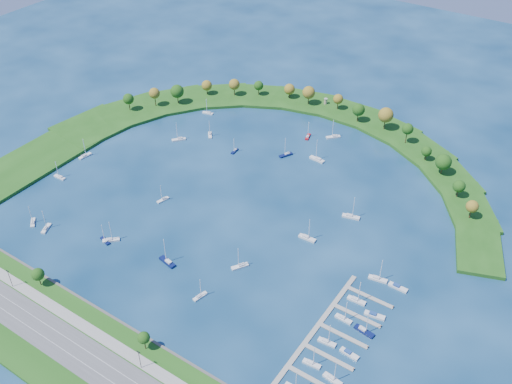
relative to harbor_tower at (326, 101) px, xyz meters
The scene contains 36 objects.
ground 119.68m from the harbor_tower, 83.77° to the right, with size 700.00×700.00×0.00m, color #072643.
south_shoreline 242.16m from the harbor_tower, 86.92° to the right, with size 420.00×43.10×11.60m.
breakwater 77.77m from the harbor_tower, 115.41° to the right, with size 286.74×247.64×2.00m.
breakwater_trees 31.40m from the harbor_tower, 86.12° to the right, with size 237.18×87.71×15.42m.
harbor_tower is the anchor object (origin of this frame).
dock_system 205.04m from the harbor_tower, 61.35° to the right, with size 24.28×82.00×1.60m.
moored_boat_0 140.91m from the harbor_tower, 65.31° to the right, with size 9.33×2.89×13.59m.
moored_boat_1 107.53m from the harbor_tower, 121.69° to the right, with size 7.61×8.47×13.11m.
moored_boat_2 69.31m from the harbor_tower, 81.89° to the right, with size 6.14×8.93×12.88m.
moored_boat_3 205.52m from the harbor_tower, 106.36° to the right, with size 5.27×8.17×11.69m.
moored_boat_4 169.18m from the harbor_tower, 75.56° to the right, with size 6.61×8.54×12.61m.
moored_boat_5 209.12m from the harbor_tower, 108.83° to the right, with size 6.96×6.67×11.08m.
moored_boat_6 186.40m from the harbor_tower, 97.18° to the right, with size 7.69×7.73×12.52m.
moored_boat_7 68.40m from the harbor_tower, 65.69° to the right, with size 10.04×3.76×14.42m.
moored_boat_8 166.11m from the harbor_tower, 123.65° to the right, with size 3.48×8.65×12.35m.
moored_boat_9 43.94m from the harbor_tower, 76.30° to the right, with size 4.09×7.78×11.02m.
moored_boat_10 84.67m from the harbor_tower, 103.03° to the right, with size 2.37×6.83×9.86m.
moored_boat_11 82.22m from the harbor_tower, 138.93° to the right, with size 7.87×3.60×11.17m.
moored_boat_12 122.04m from the harbor_tower, 55.16° to the right, with size 9.73×4.85×13.78m.
moored_boat_13 87.58m from the harbor_tower, 119.61° to the right, with size 6.54×7.29×11.29m.
moored_boat_14 188.54m from the harbor_tower, 97.76° to the right, with size 7.53×3.90×10.65m.
moored_boat_15 41.59m from the harbor_tower, 54.34° to the right, with size 8.11×8.44×13.45m.
moored_boat_16 146.69m from the harbor_tower, 99.17° to the right, with size 3.71×7.49×10.61m.
moored_boat_17 193.63m from the harbor_tower, 78.64° to the right, with size 3.68×7.62×10.79m.
moored_boat_18 184.28m from the harbor_tower, 118.39° to the right, with size 7.86×2.43×11.47m.
moored_boat_19 181.41m from the harbor_tower, 86.49° to the right, with size 10.31×4.74×14.64m.
docked_boat_2 217.10m from the harbor_tower, 63.01° to the right, with size 7.90×2.82×11.38m.
docked_boat_3 223.65m from the harbor_tower, 60.83° to the right, with size 8.60×3.43×12.30m.
docked_boat_4 205.62m from the harbor_tower, 61.37° to the right, with size 8.17×2.89×11.77m.
docked_boat_5 210.83m from the harbor_tower, 58.88° to the right, with size 8.62×3.18×1.72m.
docked_boat_6 192.36m from the harbor_tower, 59.19° to the right, with size 8.04×2.61×11.68m.
docked_boat_7 198.92m from the harbor_tower, 56.77° to the right, with size 9.51×3.82×13.60m.
docked_boat_8 181.41m from the harbor_tower, 57.11° to the right, with size 8.77×2.85×12.72m.
docked_boat_9 190.19m from the harbor_tower, 55.05° to the right, with size 9.49×4.04×1.88m.
docked_boat_10 168.25m from the harbor_tower, 53.15° to the right, with size 9.22×3.96×13.13m.
docked_boat_11 174.12m from the harbor_tower, 50.45° to the right, with size 9.21×2.90×1.86m.
Camera 1 is at (148.40, -208.89, 199.49)m, focal length 41.00 mm.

